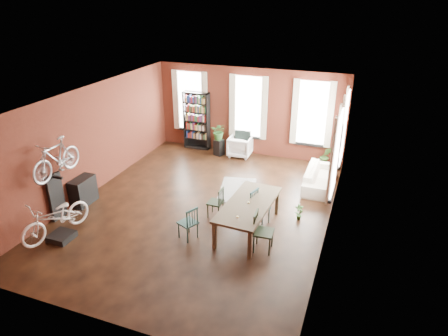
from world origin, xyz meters
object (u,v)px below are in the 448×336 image
at_px(dining_chair_b, 215,202).
at_px(plant_stand, 219,147).
at_px(dining_table, 248,217).
at_px(dining_chair_d, 260,208).
at_px(bookshelf, 197,121).
at_px(bike_trainer, 62,237).
at_px(cream_sofa, 320,174).
at_px(white_armchair, 240,145).
at_px(dining_chair_a, 188,223).
at_px(console_table, 83,191).
at_px(bicycle_floor, 53,202).
at_px(dining_chair_c, 264,232).

relative_size(dining_chair_b, plant_stand, 1.42).
relative_size(dining_table, dining_chair_d, 2.48).
bearing_deg(dining_table, bookshelf, 129.31).
xyz_separation_m(dining_table, bike_trainer, (-4.23, -2.01, -0.32)).
xyz_separation_m(cream_sofa, plant_stand, (-3.89, 1.30, -0.11)).
relative_size(white_armchair, bike_trainer, 1.51).
distance_m(dining_chair_a, dining_chair_d, 1.95).
bearing_deg(bike_trainer, dining_chair_b, 36.77).
distance_m(bike_trainer, plant_stand, 6.74).
bearing_deg(bike_trainer, dining_chair_d, 28.59).
height_order(bookshelf, console_table, bookshelf).
bearing_deg(cream_sofa, dining_table, 157.04).
relative_size(dining_chair_d, bicycle_floor, 0.51).
xyz_separation_m(white_armchair, cream_sofa, (3.13, -1.50, -0.01)).
height_order(dining_table, plant_stand, dining_table).
height_order(bookshelf, bicycle_floor, bookshelf).
bearing_deg(dining_chair_d, console_table, 112.93).
distance_m(dining_chair_c, bicycle_floor, 5.06).
distance_m(bookshelf, plant_stand, 1.38).
height_order(dining_chair_c, bookshelf, bookshelf).
bearing_deg(bike_trainer, dining_chair_a, 21.78).
bearing_deg(dining_table, dining_chair_a, -144.05).
distance_m(dining_chair_b, plant_stand, 4.40).
distance_m(dining_table, plant_stand, 5.17).
distance_m(dining_table, dining_chair_d, 0.46).
bearing_deg(bike_trainer, bicycle_floor, -119.03).
bearing_deg(bicycle_floor, dining_chair_a, 35.95).
xyz_separation_m(dining_chair_a, cream_sofa, (2.66, 4.04, -0.03)).
bearing_deg(dining_table, plant_stand, 122.44).
height_order(dining_chair_b, dining_chair_d, dining_chair_d).
bearing_deg(dining_chair_b, bicycle_floor, -51.59).
xyz_separation_m(dining_chair_b, console_table, (-3.83, -0.67, -0.03)).
xyz_separation_m(bookshelf, console_table, (-1.28, -5.20, -0.70)).
bearing_deg(bicycle_floor, dining_chair_c, 29.53).
bearing_deg(bike_trainer, bookshelf, 84.72).
relative_size(white_armchair, plant_stand, 1.38).
distance_m(dining_chair_a, bicycle_floor, 3.25).
height_order(dining_chair_d, console_table, dining_chair_d).
bearing_deg(dining_chair_d, white_armchair, 39.70).
bearing_deg(bicycle_floor, console_table, 123.30).
relative_size(dining_chair_a, dining_chair_d, 0.93).
xyz_separation_m(dining_table, white_armchair, (-1.77, 4.70, 0.02)).
distance_m(dining_chair_a, console_table, 3.62).
distance_m(dining_chair_c, bookshelf, 7.00).
xyz_separation_m(dining_chair_c, bookshelf, (-4.18, 5.58, 0.60)).
relative_size(dining_table, bookshelf, 1.06).
xyz_separation_m(bike_trainer, bicycle_floor, (-0.02, -0.03, 1.01)).
bearing_deg(bookshelf, cream_sofa, -18.95).
height_order(dining_chair_a, white_armchair, dining_chair_a).
height_order(bike_trainer, bicycle_floor, bicycle_floor).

